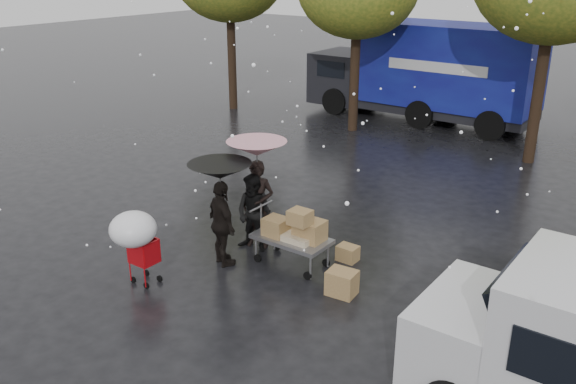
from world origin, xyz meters
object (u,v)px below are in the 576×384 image
Objects in this scene: person_black at (222,224)px; blue_truck at (428,73)px; person_pink at (258,205)px; shopping_cart at (135,233)px; vendor_cart at (295,232)px.

person_black is 12.97m from blue_truck.
person_pink reaches higher than person_black.
person_pink is 2.69m from shopping_cart.
person_pink is 1.05m from person_black.
person_pink is 1.26× the size of shopping_cart.
person_black is 1.14× the size of vendor_cart.
person_pink is 1.18m from vendor_cart.
vendor_cart is 0.18× the size of blue_truck.
blue_truck is at bearing 93.82° from shopping_cart.
vendor_cart is at bearing -32.40° from person_pink.
person_pink is 0.22× the size of blue_truck.
person_black is 1.40m from vendor_cart.
person_black is at bearing 66.60° from shopping_cart.
person_black is 1.18× the size of shopping_cart.
person_pink reaches higher than shopping_cart.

